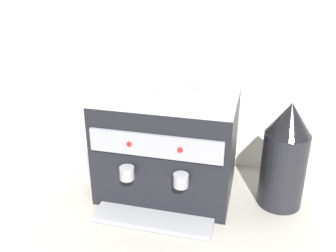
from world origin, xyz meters
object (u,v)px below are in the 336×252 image
object	(u,v)px
ceramic_bowl_2	(209,96)
milk_pitcher	(85,163)
ceramic_cup_2	(207,80)
ceramic_cup_0	(129,74)
espresso_machine	(168,144)
ceramic_cup_1	(144,81)
ceramic_bowl_1	(119,90)
coffee_grinder	(285,156)
ceramic_bowl_3	(178,81)
ceramic_bowl_0	(177,92)

from	to	relation	value
ceramic_bowl_2	milk_pitcher	bearing A→B (deg)	173.35
ceramic_cup_2	ceramic_cup_0	bearing A→B (deg)	178.79
milk_pitcher	espresso_machine	bearing A→B (deg)	0.24
ceramic_cup_1	ceramic_bowl_1	bearing A→B (deg)	-122.43
ceramic_cup_2	ceramic_bowl_2	distance (m)	0.14
ceramic_cup_1	milk_pitcher	xyz separation A→B (m)	(-0.29, -0.02, -0.41)
espresso_machine	coffee_grinder	size ratio (longest dim) A/B	1.23
ceramic_bowl_2	coffee_grinder	distance (m)	0.40
ceramic_cup_1	ceramic_bowl_1	xyz separation A→B (m)	(-0.07, -0.11, -0.01)
ceramic_bowl_3	coffee_grinder	bearing A→B (deg)	-10.00
ceramic_bowl_2	ceramic_bowl_3	size ratio (longest dim) A/B	0.77
ceramic_cup_0	ceramic_bowl_0	world-z (taller)	ceramic_cup_0
ceramic_bowl_2	ceramic_bowl_3	bearing A→B (deg)	133.39
espresso_machine	ceramic_bowl_1	bearing A→B (deg)	-153.15
espresso_machine	coffee_grinder	world-z (taller)	espresso_machine
espresso_machine	ceramic_cup_1	world-z (taller)	ceramic_cup_1
ceramic_cup_2	coffee_grinder	world-z (taller)	ceramic_cup_2
ceramic_cup_0	coffee_grinder	bearing A→B (deg)	-5.02
ceramic_cup_0	ceramic_bowl_2	size ratio (longest dim) A/B	1.19
ceramic_bowl_0	ceramic_bowl_1	size ratio (longest dim) A/B	1.12
ceramic_cup_0	ceramic_cup_2	bearing A→B (deg)	-1.21
ceramic_cup_1	ceramic_bowl_2	bearing A→B (deg)	-17.55
ceramic_cup_1	ceramic_bowl_1	size ratio (longest dim) A/B	1.00
ceramic_cup_0	ceramic_bowl_3	size ratio (longest dim) A/B	0.92
ceramic_bowl_2	ceramic_bowl_0	bearing A→B (deg)	166.60
ceramic_cup_1	ceramic_bowl_2	xyz separation A→B (m)	(0.27, -0.09, -0.01)
espresso_machine	ceramic_bowl_2	size ratio (longest dim) A/B	5.89
ceramic_cup_0	ceramic_bowl_3	world-z (taller)	ceramic_cup_0
ceramic_bowl_0	milk_pitcher	world-z (taller)	ceramic_bowl_0
ceramic_bowl_1	ceramic_bowl_2	xyz separation A→B (m)	(0.34, 0.02, -0.00)
ceramic_cup_1	ceramic_bowl_3	size ratio (longest dim) A/B	0.93
ceramic_bowl_0	ceramic_bowl_2	size ratio (longest dim) A/B	1.35
ceramic_bowl_2	ceramic_bowl_3	distance (m)	0.22
ceramic_cup_2	coffee_grinder	size ratio (longest dim) A/B	0.28
ceramic_cup_1	milk_pitcher	size ratio (longest dim) A/B	0.74
espresso_machine	ceramic_bowl_3	world-z (taller)	ceramic_bowl_3
ceramic_cup_1	ceramic_bowl_0	bearing A→B (deg)	-20.89
ceramic_cup_2	coffee_grinder	distance (m)	0.43
ceramic_cup_1	ceramic_cup_2	world-z (taller)	ceramic_cup_2
ceramic_bowl_1	milk_pitcher	distance (m)	0.46
ceramic_cup_2	ceramic_bowl_3	bearing A→B (deg)	166.69
ceramic_cup_1	ceramic_cup_0	bearing A→B (deg)	147.82
ceramic_bowl_2	coffee_grinder	world-z (taller)	ceramic_bowl_2
espresso_machine	ceramic_bowl_3	distance (m)	0.26
espresso_machine	ceramic_bowl_0	size ratio (longest dim) A/B	4.38
ceramic_cup_0	milk_pitcher	xyz separation A→B (m)	(-0.20, -0.07, -0.41)
ceramic_cup_0	ceramic_bowl_1	distance (m)	0.16
ceramic_cup_2	milk_pitcher	world-z (taller)	ceramic_cup_2
ceramic_cup_0	ceramic_bowl_1	bearing A→B (deg)	-84.89
ceramic_bowl_0	milk_pitcher	bearing A→B (deg)	175.34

